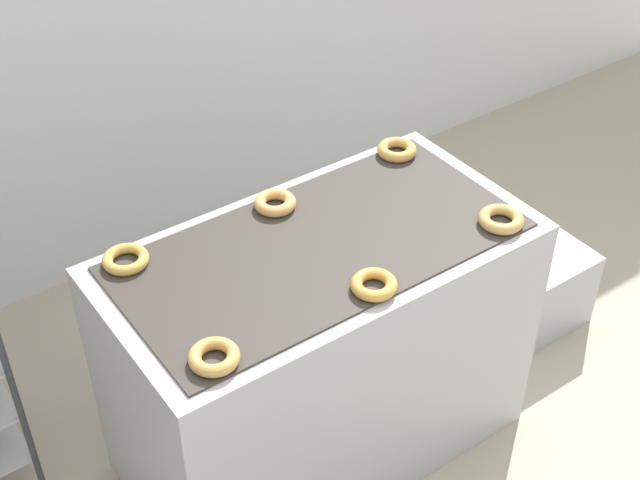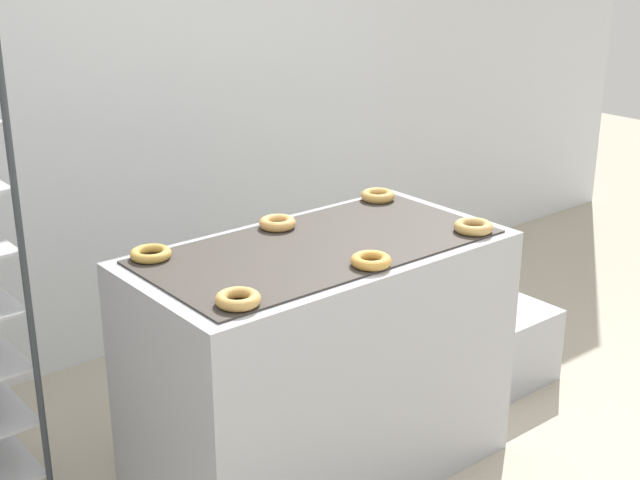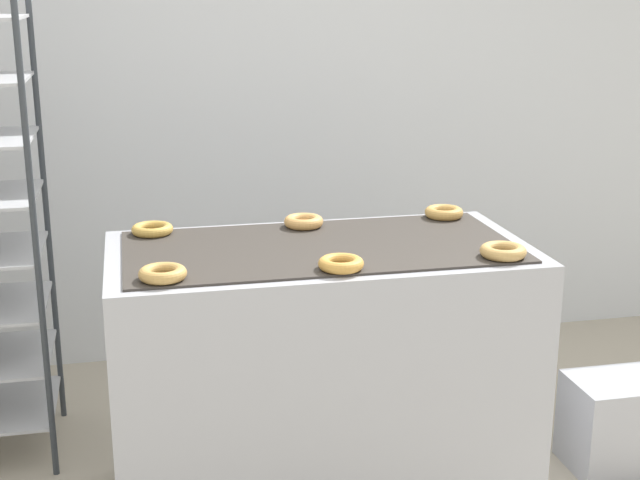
# 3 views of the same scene
# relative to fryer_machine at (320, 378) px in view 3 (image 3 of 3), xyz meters

# --- Properties ---
(wall_back) EXTENTS (8.00, 0.05, 2.80)m
(wall_back) POSITION_rel_fryer_machine_xyz_m (-0.00, 1.50, 0.91)
(wall_back) COLOR silver
(wall_back) RESTS_ON ground_plane
(fryer_machine) EXTENTS (1.44, 0.75, 0.98)m
(fryer_machine) POSITION_rel_fryer_machine_xyz_m (0.00, 0.00, 0.00)
(fryer_machine) COLOR #A8AAB2
(fryer_machine) RESTS_ON ground_plane
(glaze_bin) EXTENTS (0.39, 0.29, 0.37)m
(glaze_bin) POSITION_rel_fryer_machine_xyz_m (1.20, -0.01, -0.31)
(glaze_bin) COLOR #A8AAB2
(glaze_bin) RESTS_ON ground_plane
(donut_near_left) EXTENTS (0.15, 0.15, 0.04)m
(donut_near_left) POSITION_rel_fryer_machine_xyz_m (-0.54, -0.26, 0.51)
(donut_near_left) COLOR tan
(donut_near_left) RESTS_ON fryer_machine
(donut_near_center) EXTENTS (0.14, 0.14, 0.04)m
(donut_near_center) POSITION_rel_fryer_machine_xyz_m (0.01, -0.27, 0.51)
(donut_near_center) COLOR gold
(donut_near_center) RESTS_ON fryer_machine
(donut_near_right) EXTENTS (0.15, 0.15, 0.04)m
(donut_near_right) POSITION_rel_fryer_machine_xyz_m (0.56, -0.26, 0.51)
(donut_near_right) COLOR tan
(donut_near_right) RESTS_ON fryer_machine
(donut_far_left) EXTENTS (0.15, 0.15, 0.03)m
(donut_far_left) POSITION_rel_fryer_machine_xyz_m (-0.55, 0.28, 0.51)
(donut_far_left) COLOR gold
(donut_far_left) RESTS_ON fryer_machine
(donut_far_center) EXTENTS (0.14, 0.14, 0.04)m
(donut_far_center) POSITION_rel_fryer_machine_xyz_m (-0.01, 0.26, 0.51)
(donut_far_center) COLOR tan
(donut_far_center) RESTS_ON fryer_machine
(donut_far_right) EXTENTS (0.15, 0.15, 0.04)m
(donut_far_right) POSITION_rel_fryer_machine_xyz_m (0.55, 0.28, 0.51)
(donut_far_right) COLOR tan
(donut_far_right) RESTS_ON fryer_machine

